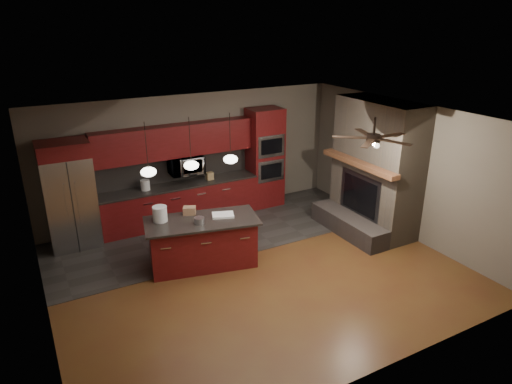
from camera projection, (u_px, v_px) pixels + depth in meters
ground at (256, 270)px, 8.38m from camera, size 7.00×7.00×0.00m
ceiling at (257, 119)px, 7.37m from camera, size 7.00×6.00×0.02m
back_wall at (193, 156)px, 10.34m from camera, size 7.00×0.02×2.80m
right_wall at (405, 169)px, 9.44m from camera, size 0.02×6.00×2.80m
left_wall at (35, 245)px, 6.31m from camera, size 0.02×6.00×2.80m
slate_tile_patch at (217, 232)px, 9.85m from camera, size 7.00×2.40×0.01m
fireplace_column at (374, 172)px, 9.60m from camera, size 1.30×2.10×2.80m
back_cabinetry at (178, 184)px, 10.10m from camera, size 3.59×0.64×2.20m
oven_tower at (265, 158)px, 10.92m from camera, size 0.80×0.63×2.38m
microwave at (186, 165)px, 10.04m from camera, size 0.73×0.41×0.50m
refrigerator at (69, 195)px, 8.91m from camera, size 0.94×0.75×2.17m
kitchen_island at (203, 242)px, 8.40m from camera, size 2.20×1.35×0.92m
white_bucket at (160, 214)px, 8.14m from camera, size 0.26×0.26×0.28m
paint_can at (199, 221)px, 8.07m from camera, size 0.19×0.19×0.12m
paint_tray at (223, 215)px, 8.39m from camera, size 0.46×0.39×0.04m
cardboard_box at (189, 211)px, 8.45m from camera, size 0.28×0.25×0.14m
counter_bucket at (145, 185)px, 9.68m from camera, size 0.22×0.22×0.22m
counter_box at (210, 176)px, 10.30m from camera, size 0.16×0.13×0.17m
pendant_left at (148, 172)px, 7.51m from camera, size 0.26×0.26×0.92m
pendant_center at (191, 165)px, 7.85m from camera, size 0.26×0.26×0.92m
pendant_right at (231, 159)px, 8.18m from camera, size 0.26×0.26×0.92m
ceiling_fan at (373, 138)px, 7.65m from camera, size 1.27×1.33×0.41m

